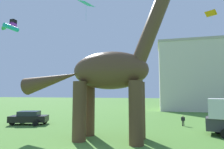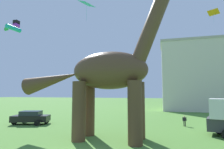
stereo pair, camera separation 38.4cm
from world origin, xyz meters
name	(u,v)px [view 1 (the left image)]	position (x,y,z in m)	size (l,w,h in m)	color
dinosaur_sculpture	(109,70)	(0.86, 5.07, 5.57)	(14.73, 3.12, 15.40)	#513823
parked_sedan_left	(29,117)	(-10.16, 9.67, 0.81)	(4.54, 2.93, 1.55)	black
person_watching_child	(183,120)	(7.45, 12.93, 0.70)	(0.43, 0.19, 1.15)	black
kite_mid_center	(86,4)	(-2.38, 7.87, 13.10)	(1.69, 1.97, 2.16)	#19B2B7
kite_trailing	(10,28)	(-14.34, 10.45, 12.41)	(1.91, 2.16, 0.62)	#19B2B7
kite_high_right	(211,13)	(12.66, 19.38, 15.42)	(1.77, 1.63, 1.95)	orange
kite_high_left	(13,23)	(-19.61, 16.73, 15.91)	(0.86, 0.86, 1.18)	black
background_building_block	(203,76)	(14.30, 33.17, 7.35)	(18.48, 8.52, 14.69)	beige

